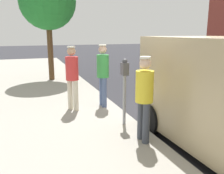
{
  "coord_description": "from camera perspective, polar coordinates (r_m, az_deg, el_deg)",
  "views": [
    {
      "loc": [
        3.4,
        4.73,
        2.23
      ],
      "look_at": [
        1.65,
        -0.19,
        1.05
      ],
      "focal_mm": 38.64,
      "sensor_mm": 36.0,
      "label": 1
    }
  ],
  "objects": [
    {
      "name": "pedestrian_in_green",
      "position": [
        6.8,
        -2.18,
        3.72
      ],
      "size": [
        0.34,
        0.36,
        1.76
      ],
      "color": "#4C608C",
      "rests_on": "sidewalk_slab"
    },
    {
      "name": "parking_meter_near",
      "position": [
        5.43,
        2.99,
        1.58
      ],
      "size": [
        0.14,
        0.18,
        1.52
      ],
      "color": "gray",
      "rests_on": "sidewalk_slab"
    },
    {
      "name": "ground_plane",
      "position": [
        6.24,
        15.22,
        -8.68
      ],
      "size": [
        80.0,
        80.0,
        0.0
      ],
      "primitive_type": "plane",
      "color": "#2D2D33"
    },
    {
      "name": "pedestrian_in_yellow",
      "position": [
        4.59,
        7.65,
        -1.69
      ],
      "size": [
        0.34,
        0.36,
        1.66
      ],
      "color": "#383D47",
      "rests_on": "sidewalk_slab"
    },
    {
      "name": "sidewalk_slab",
      "position": [
        5.2,
        -19.33,
        -12.52
      ],
      "size": [
        5.0,
        32.0,
        0.15
      ],
      "primitive_type": "cube",
      "color": "#9E998E",
      "rests_on": "ground"
    },
    {
      "name": "pedestrian_in_red",
      "position": [
        6.55,
        -9.42,
        3.07
      ],
      "size": [
        0.34,
        0.34,
        1.74
      ],
      "color": "beige",
      "rests_on": "sidewalk_slab"
    },
    {
      "name": "street_tree",
      "position": [
        11.17,
        -14.99,
        18.89
      ],
      "size": [
        2.4,
        2.4,
        4.57
      ],
      "color": "brown",
      "rests_on": "sidewalk_slab"
    }
  ]
}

